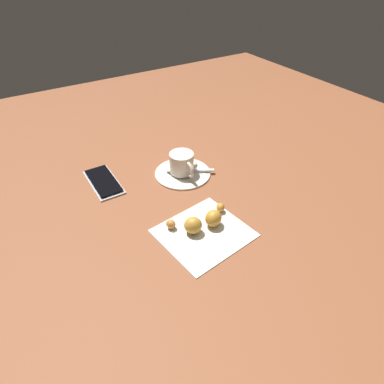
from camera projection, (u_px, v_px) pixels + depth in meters
The scene contains 8 objects.
ground_plane at pixel (194, 196), 0.79m from camera, with size 1.80×1.80×0.00m, color brown.
saucer at pixel (183, 173), 0.86m from camera, with size 0.15×0.15×0.01m, color silver.
espresso_cup at pixel (182, 163), 0.84m from camera, with size 0.09×0.06×0.05m.
teaspoon at pixel (183, 170), 0.86m from camera, with size 0.08×0.11×0.01m.
sugar_packet at pixel (185, 162), 0.89m from camera, with size 0.06×0.02×0.01m, color beige.
napkin at pixel (204, 233), 0.69m from camera, with size 0.16×0.17×0.00m, color silver.
croissant at pixel (202, 221), 0.69m from camera, with size 0.07×0.15×0.04m.
cell_phone at pixel (103, 182), 0.83m from camera, with size 0.14×0.07×0.01m.
Camera 1 is at (0.52, -0.33, 0.49)m, focal length 30.74 mm.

